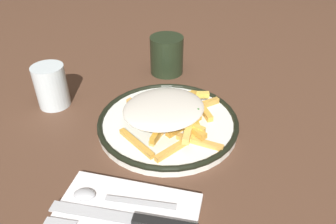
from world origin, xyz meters
TOP-DOWN VIEW (x-y plane):
  - ground_plane at (0.00, 0.00)m, footprint 2.60×2.60m
  - plate at (0.00, 0.00)m, footprint 0.27×0.27m
  - fries_heap at (-0.00, -0.00)m, footprint 0.22×0.23m
  - napkin at (-0.23, 0.00)m, footprint 0.15×0.20m
  - knife at (-0.23, -0.02)m, footprint 0.03×0.21m
  - spoon at (-0.21, 0.04)m, footprint 0.03×0.15m
  - water_glass at (0.01, 0.26)m, footprint 0.07×0.07m
  - coffee_mug at (0.22, 0.06)m, footprint 0.11×0.08m

SIDE VIEW (x-z plane):
  - ground_plane at x=0.00m, z-range 0.00..0.00m
  - napkin at x=-0.23m, z-range 0.00..0.01m
  - plate at x=0.00m, z-range 0.00..0.02m
  - knife at x=-0.23m, z-range 0.01..0.02m
  - spoon at x=-0.21m, z-range 0.01..0.02m
  - fries_heap at x=0.00m, z-range 0.02..0.06m
  - water_glass at x=0.01m, z-range 0.00..0.09m
  - coffee_mug at x=0.22m, z-range 0.00..0.09m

